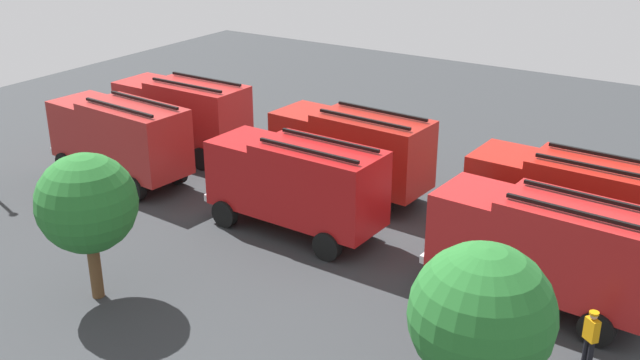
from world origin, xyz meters
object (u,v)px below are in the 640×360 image
Objects in this scene: fire_truck_0 at (568,199)px; traffic_cone_0 at (300,201)px; firefighter_3 at (150,107)px; tree_0 at (481,316)px; fire_truck_1 at (351,148)px; fire_truck_3 at (544,245)px; fire_truck_5 at (120,136)px; fire_truck_2 at (182,112)px; fire_truck_4 at (296,181)px; firefighter_4 at (306,185)px; firefighter_1 at (591,335)px; firefighter_0 at (106,129)px; tree_1 at (87,204)px; firefighter_2 at (471,172)px.

traffic_cone_0 is (10.31, 2.05, -1.78)m from fire_truck_0.
firefighter_3 is 0.32× the size of tree_0.
traffic_cone_0 is (1.01, 2.44, -1.78)m from fire_truck_1.
fire_truck_3 reaches higher than firefighter_3.
fire_truck_5 is at bearing 2.81° from fire_truck_3.
fire_truck_0 is 1.01× the size of fire_truck_2.
traffic_cone_0 is (1.14, -1.88, -1.78)m from fire_truck_4.
firefighter_4 is 0.35× the size of tree_0.
tree_0 is (1.58, 4.80, 2.64)m from firefighter_1.
firefighter_1 is 0.92× the size of firefighter_4.
fire_truck_2 and fire_truck_5 have the same top height.
fire_truck_0 is at bearing -154.82° from fire_truck_4.
firefighter_1 is (-2.63, 6.43, -1.20)m from fire_truck_0.
fire_truck_5 is 1.38× the size of tree_0.
tree_0 reaches higher than firefighter_4.
fire_truck_2 is at bearing 109.02° from firefighter_1.
firefighter_0 is 15.56m from tree_1.
fire_truck_5 is 4.32× the size of firefighter_3.
fire_truck_1 is 4.48× the size of firefighter_2.
fire_truck_5 is 8.92m from traffic_cone_0.
traffic_cone_0 is (12.94, -4.38, -0.57)m from firefighter_1.
firefighter_1 is at bearing 170.03° from fire_truck_4.
firefighter_1 is (-21.50, 2.63, -1.20)m from fire_truck_5.
fire_truck_4 is 9.70m from fire_truck_5.
firefighter_1 is at bearing -103.71° from firefighter_2.
fire_truck_5 is (9.57, 4.18, 0.00)m from fire_truck_1.
fire_truck_5 reaches higher than firefighter_2.
fire_truck_2 and fire_truck_4 have the same top height.
fire_truck_5 is at bearing 119.64° from firefighter_1.
fire_truck_1 reaches higher than firefighter_1.
firefighter_0 is at bearing -49.22° from firefighter_4.
firefighter_0 is at bearing -43.50° from tree_1.
firefighter_0 is (4.16, 1.33, -1.26)m from fire_truck_2.
fire_truck_4 reaches higher than firefighter_4.
fire_truck_3 is at bearing -105.61° from firefighter_2.
fire_truck_1 is at bearing 96.90° from firefighter_1.
fire_truck_5 is at bearing 156.85° from firefighter_2.
firefighter_3 is at bearing -23.23° from fire_truck_4.
fire_truck_5 is 9.00m from firefighter_4.
fire_truck_3 is 1.38× the size of tree_0.
traffic_cone_0 is (10.71, -1.98, -1.78)m from fire_truck_3.
firefighter_1 is at bearing 163.26° from fire_truck_2.
firefighter_0 is at bearing 142.70° from firefighter_2.
fire_truck_1 is at bearing -179.37° from fire_truck_2.
firefighter_2 is at bearing -147.50° from fire_truck_5.
fire_truck_4 is (-0.13, 4.32, 0.00)m from fire_truck_1.
fire_truck_2 is 14.33m from firefighter_2.
tree_1 is (-6.99, 11.91, 1.21)m from fire_truck_2.
fire_truck_1 is at bearing -0.23° from fire_truck_0.
fire_truck_5 is 4.00× the size of firefighter_4.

